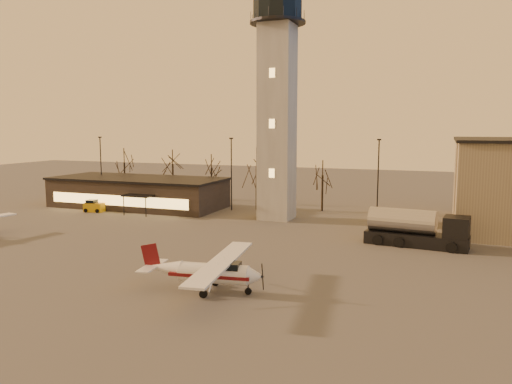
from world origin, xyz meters
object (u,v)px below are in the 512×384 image
control_tower (277,88)px  service_cart (94,207)px  cessna_front (216,277)px  terminal (138,192)px  fuel_truck (416,232)px

control_tower → service_cart: control_tower is taller
cessna_front → service_cart: bearing=133.0°
terminal → service_cart: size_ratio=9.15×
service_cart → fuel_truck: bearing=-14.1°
terminal → fuel_truck: bearing=-15.6°
terminal → fuel_truck: 40.89m
cessna_front → fuel_truck: 23.16m
terminal → service_cart: 6.92m
terminal → cessna_front: bearing=-48.5°
control_tower → cessna_front: size_ratio=2.71×
cessna_front → fuel_truck: bearing=49.9°
service_cart → cessna_front: bearing=-46.5°
service_cart → terminal: bearing=54.2°
cessna_front → fuel_truck: size_ratio=1.21×
terminal → fuel_truck: terminal is taller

